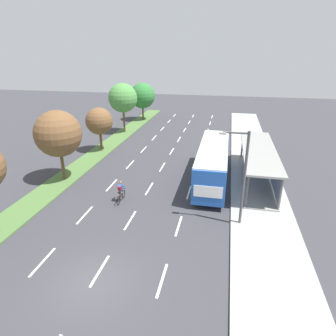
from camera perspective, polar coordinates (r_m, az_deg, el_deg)
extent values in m
plane|color=#38383D|center=(16.60, -14.70, -21.10)|extent=(140.00, 140.00, 0.00)
cube|color=#4C7038|center=(35.64, -13.03, 3.33)|extent=(2.60, 52.00, 0.12)
cube|color=#9E9E99|center=(32.69, 16.29, 1.32)|extent=(4.50, 52.00, 0.15)
cube|color=white|center=(18.76, -23.50, -16.60)|extent=(0.14, 2.50, 0.01)
cube|color=white|center=(22.33, -16.10, -8.88)|extent=(0.14, 2.50, 0.01)
cube|color=white|center=(26.45, -11.07, -3.33)|extent=(0.14, 2.50, 0.01)
cube|color=white|center=(30.89, -7.48, 0.69)|extent=(0.14, 2.50, 0.01)
cube|color=white|center=(35.53, -4.81, 3.69)|extent=(0.14, 2.50, 0.01)
cube|color=white|center=(40.31, -2.75, 5.97)|extent=(0.14, 2.50, 0.01)
cube|color=white|center=(45.18, -1.12, 7.77)|extent=(0.14, 2.50, 0.01)
cube|color=white|center=(50.12, 0.20, 9.20)|extent=(0.14, 2.50, 0.01)
cube|color=white|center=(55.10, 1.29, 10.38)|extent=(0.14, 2.50, 0.01)
cube|color=white|center=(17.21, -13.29, -19.08)|extent=(0.14, 2.50, 0.01)
cube|color=white|center=(21.05, -7.46, -10.16)|extent=(0.14, 2.50, 0.01)
cube|color=white|center=(25.37, -3.72, -4.08)|extent=(0.14, 2.50, 0.01)
cube|color=white|center=(29.97, -1.14, 0.21)|extent=(0.14, 2.50, 0.01)
cube|color=white|center=(34.74, 0.75, 3.33)|extent=(0.14, 2.50, 0.01)
cube|color=white|center=(39.62, 2.19, 5.69)|extent=(0.14, 2.50, 0.01)
cube|color=white|center=(44.56, 3.31, 7.53)|extent=(0.14, 2.50, 0.01)
cube|color=white|center=(49.56, 4.22, 9.00)|extent=(0.14, 2.50, 0.01)
cube|color=white|center=(54.59, 4.96, 10.19)|extent=(0.14, 2.50, 0.01)
cube|color=white|center=(16.28, -1.18, -21.21)|extent=(0.14, 2.50, 0.01)
cube|color=white|center=(20.29, 2.12, -11.31)|extent=(0.14, 2.50, 0.01)
cube|color=white|center=(24.75, 4.15, -4.80)|extent=(0.14, 2.50, 0.01)
cube|color=white|center=(29.45, 5.52, -0.31)|extent=(0.14, 2.50, 0.01)
cube|color=white|center=(34.29, 6.51, 2.93)|extent=(0.14, 2.50, 0.01)
cube|color=white|center=(39.22, 7.25, 5.36)|extent=(0.14, 2.50, 0.01)
cube|color=white|center=(44.21, 7.84, 7.24)|extent=(0.14, 2.50, 0.01)
cube|color=white|center=(49.24, 8.30, 8.74)|extent=(0.14, 2.50, 0.01)
cube|color=white|center=(54.31, 8.68, 9.96)|extent=(0.14, 2.50, 0.01)
cube|color=gray|center=(28.09, 16.93, -1.92)|extent=(2.60, 11.87, 0.10)
cylinder|color=#56565B|center=(22.27, 15.33, -4.36)|extent=(0.16, 0.16, 2.60)
cylinder|color=#56565B|center=(32.86, 14.43, 4.35)|extent=(0.16, 0.16, 2.60)
cylinder|color=#56565B|center=(22.59, 21.32, -4.75)|extent=(0.16, 0.16, 2.60)
cylinder|color=#56565B|center=(33.08, 18.52, 4.01)|extent=(0.16, 0.16, 2.60)
cube|color=gray|center=(27.75, 19.77, 0.44)|extent=(0.10, 11.27, 2.34)
cube|color=gray|center=(27.14, 17.56, 3.35)|extent=(2.90, 12.27, 0.16)
cube|color=#2356B2|center=(26.36, 8.84, 1.11)|extent=(2.50, 11.20, 2.80)
cube|color=#2D3D4C|center=(26.08, 8.94, 2.85)|extent=(2.54, 10.30, 0.90)
cube|color=silver|center=(25.88, 9.02, 4.13)|extent=(2.45, 10.98, 0.12)
cube|color=#2D3D4C|center=(31.58, 9.49, 5.27)|extent=(2.25, 0.06, 1.54)
cube|color=white|center=(21.29, 7.89, -4.70)|extent=(2.12, 0.04, 0.90)
cylinder|color=black|center=(30.14, 7.00, 1.18)|extent=(0.30, 1.00, 1.00)
cylinder|color=black|center=(30.07, 11.17, 0.86)|extent=(0.30, 1.00, 1.00)
cylinder|color=black|center=(23.80, 5.49, -4.67)|extent=(0.30, 1.00, 1.00)
cylinder|color=black|center=(23.71, 10.80, -5.09)|extent=(0.30, 1.00, 1.00)
torus|color=black|center=(23.89, -8.81, -5.10)|extent=(0.06, 0.72, 0.72)
torus|color=black|center=(22.99, -9.74, -6.31)|extent=(0.06, 0.72, 0.72)
cylinder|color=maroon|center=(23.31, -9.31, -5.08)|extent=(0.05, 0.94, 0.05)
cylinder|color=maroon|center=(23.31, -9.37, -5.59)|extent=(0.05, 0.57, 0.42)
cylinder|color=maroon|center=(23.14, -9.48, -5.26)|extent=(0.04, 0.04, 0.40)
cube|color=black|center=(23.05, -9.51, -4.82)|extent=(0.12, 0.24, 0.06)
cylinder|color=black|center=(23.61, -8.93, -3.96)|extent=(0.46, 0.04, 0.04)
cube|color=#234CA8|center=(23.05, -9.41, -3.89)|extent=(0.30, 0.36, 0.59)
cube|color=#A82323|center=(22.91, -9.55, -4.01)|extent=(0.26, 0.26, 0.42)
sphere|color=#9E7051|center=(22.97, -9.37, -2.82)|extent=(0.20, 0.20, 0.20)
cylinder|color=#4C4C56|center=(23.24, -9.65, -4.78)|extent=(0.12, 0.42, 0.25)
cylinder|color=#4C4C56|center=(23.50, -9.46, -5.16)|extent=(0.10, 0.17, 0.41)
cylinder|color=#4C4C56|center=(23.16, -9.09, -4.84)|extent=(0.12, 0.42, 0.25)
cylinder|color=#4C4C56|center=(23.42, -8.91, -5.23)|extent=(0.10, 0.17, 0.41)
cylinder|color=#234CA8|center=(23.27, -9.62, -3.51)|extent=(0.09, 0.47, 0.28)
cylinder|color=#234CA8|center=(23.16, -8.83, -3.59)|extent=(0.09, 0.47, 0.28)
cylinder|color=brown|center=(28.12, -20.07, 0.59)|extent=(0.28, 0.28, 2.78)
sphere|color=brown|center=(27.25, -20.87, 6.34)|extent=(4.11, 4.11, 4.11)
cylinder|color=brown|center=(35.34, -13.09, 5.27)|extent=(0.28, 0.28, 2.35)
sphere|color=brown|center=(34.76, -13.42, 8.98)|extent=(3.13, 3.13, 3.13)
cylinder|color=brown|center=(42.92, -8.66, 9.25)|extent=(0.28, 0.28, 3.40)
sphere|color=#4C8E42|center=(42.34, -8.91, 13.50)|extent=(4.06, 4.06, 4.06)
cylinder|color=brown|center=(50.87, -4.96, 10.88)|extent=(0.28, 0.28, 2.48)
sphere|color=#2D7533|center=(50.40, -5.07, 14.02)|extent=(4.21, 4.21, 4.21)
cylinder|color=#4C4C51|center=(19.44, 14.80, -2.25)|extent=(0.18, 0.18, 6.50)
cylinder|color=#4C4C51|center=(18.38, 13.23, 6.78)|extent=(1.60, 0.12, 0.12)
cube|color=silver|center=(18.39, 10.71, 6.76)|extent=(0.44, 0.24, 0.16)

